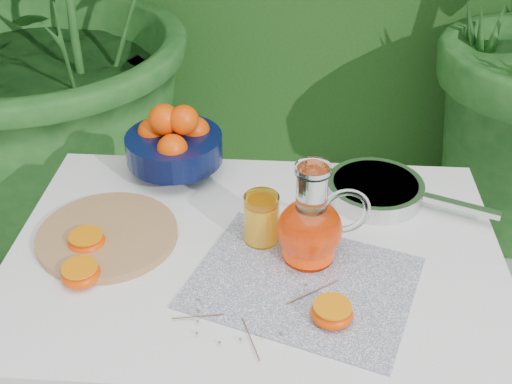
# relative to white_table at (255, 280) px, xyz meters

# --- Properties ---
(white_table) EXTENTS (1.00, 0.70, 0.75)m
(white_table) POSITION_rel_white_table_xyz_m (0.00, 0.00, 0.00)
(white_table) COLOR white
(white_table) RESTS_ON ground
(placemat) EXTENTS (0.49, 0.43, 0.00)m
(placemat) POSITION_rel_white_table_xyz_m (0.10, -0.09, 0.08)
(placemat) COLOR #0D1949
(placemat) RESTS_ON white_table
(cutting_board) EXTENTS (0.32, 0.32, 0.02)m
(cutting_board) POSITION_rel_white_table_xyz_m (-0.31, 0.02, 0.09)
(cutting_board) COLOR #AD7F4E
(cutting_board) RESTS_ON white_table
(fruit_bowl) EXTENTS (0.26, 0.26, 0.18)m
(fruit_bowl) POSITION_rel_white_table_xyz_m (-0.21, 0.29, 0.16)
(fruit_bowl) COLOR black
(fruit_bowl) RESTS_ON white_table
(juice_pitcher) EXTENTS (0.19, 0.15, 0.21)m
(juice_pitcher) POSITION_rel_white_table_xyz_m (0.11, -0.02, 0.16)
(juice_pitcher) COLOR white
(juice_pitcher) RESTS_ON white_table
(juice_tumbler) EXTENTS (0.08, 0.08, 0.11)m
(juice_tumbler) POSITION_rel_white_table_xyz_m (0.01, 0.03, 0.14)
(juice_tumbler) COLOR white
(juice_tumbler) RESTS_ON white_table
(saute_pan) EXTENTS (0.40, 0.28, 0.04)m
(saute_pan) POSITION_rel_white_table_xyz_m (0.26, 0.21, 0.10)
(saute_pan) COLOR silver
(saute_pan) RESTS_ON white_table
(orange_halves) EXTENTS (0.57, 0.25, 0.04)m
(orange_halves) POSITION_rel_white_table_xyz_m (-0.17, -0.11, 0.10)
(orange_halves) COLOR #FC5202
(orange_halves) RESTS_ON white_table
(thyme_sprigs) EXTENTS (0.30, 0.23, 0.01)m
(thyme_sprigs) POSITION_rel_white_table_xyz_m (0.02, -0.19, 0.09)
(thyme_sprigs) COLOR brown
(thyme_sprigs) RESTS_ON white_table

